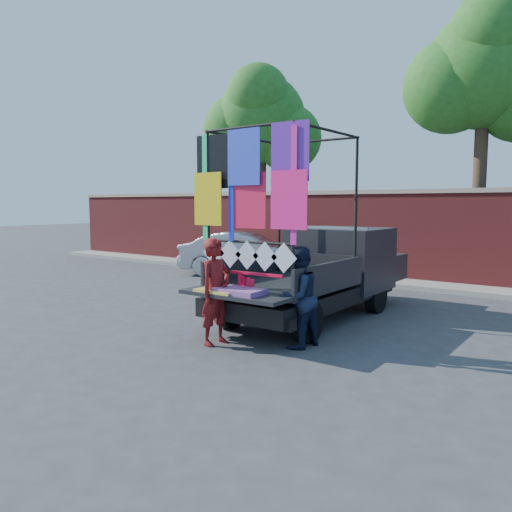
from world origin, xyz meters
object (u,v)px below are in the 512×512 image
Objects in this scene: woman at (216,292)px; man at (298,297)px; pickup_truck at (327,271)px; sedan at (246,254)px.

man is at bearing -60.36° from woman.
pickup_truck is 3.46× the size of man.
woman reaches higher than man.
man is (1.13, 0.61, -0.06)m from woman.
sedan is 2.41× the size of woman.
woman reaches higher than sedan.
sedan is 7.70m from woman.
pickup_truck is 5.71m from sedan.
woman is 1.07× the size of man.
pickup_truck reaches higher than man.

